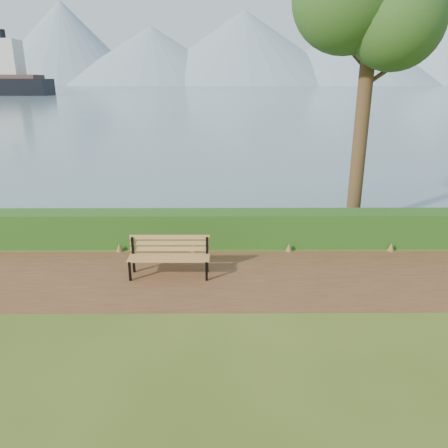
{
  "coord_description": "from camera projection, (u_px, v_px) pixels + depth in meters",
  "views": [
    {
      "loc": [
        -0.31,
        -9.44,
        4.63
      ],
      "look_at": [
        -0.25,
        1.2,
        1.1
      ],
      "focal_mm": 35.0,
      "sensor_mm": 36.0,
      "label": 1
    }
  ],
  "objects": [
    {
      "name": "water",
      "position": [
        222.0,
        88.0,
        257.17
      ],
      "size": [
        700.0,
        510.0,
        0.0
      ],
      "primitive_type": "cube",
      "color": "slate",
      "rests_on": "ground"
    },
    {
      "name": "bench",
      "position": [
        169.0,
        253.0,
        10.72
      ],
      "size": [
        1.98,
        0.59,
        0.99
      ],
      "rotation": [
        0.0,
        0.0,
        -0.0
      ],
      "color": "black",
      "rests_on": "ground"
    },
    {
      "name": "mountains",
      "position": [
        211.0,
        52.0,
        386.99
      ],
      "size": [
        585.0,
        190.0,
        70.0
      ],
      "color": "gray",
      "rests_on": "ground"
    },
    {
      "name": "hedge",
      "position": [
        232.0,
        228.0,
        12.73
      ],
      "size": [
        32.0,
        0.85,
        1.0
      ],
      "primitive_type": "cube",
      "color": "#1A3F12",
      "rests_on": "ground"
    },
    {
      "name": "path",
      "position": [
        234.0,
        278.0,
        10.71
      ],
      "size": [
        40.0,
        3.4,
        0.01
      ],
      "primitive_type": "cube",
      "color": "#4F2D1B",
      "rests_on": "ground"
    },
    {
      "name": "ground",
      "position": [
        235.0,
        283.0,
        10.42
      ],
      "size": [
        140.0,
        140.0,
        0.0
      ],
      "primitive_type": "plane",
      "color": "#3B4F16",
      "rests_on": "ground"
    }
  ]
}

